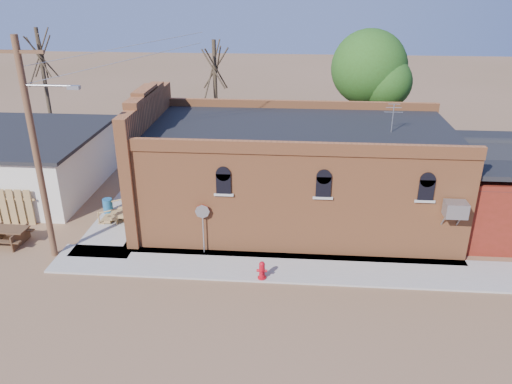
# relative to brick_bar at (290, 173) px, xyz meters

# --- Properties ---
(ground) EXTENTS (120.00, 120.00, 0.00)m
(ground) POSITION_rel_brick_bar_xyz_m (-1.64, -5.49, -2.34)
(ground) COLOR brown
(ground) RESTS_ON ground
(sidewalk_south) EXTENTS (19.00, 2.20, 0.08)m
(sidewalk_south) POSITION_rel_brick_bar_xyz_m (-0.14, -4.59, -2.30)
(sidewalk_south) COLOR #9E9991
(sidewalk_south) RESTS_ON ground
(sidewalk_west) EXTENTS (2.60, 10.00, 0.08)m
(sidewalk_west) POSITION_rel_brick_bar_xyz_m (-7.94, 0.51, -2.30)
(sidewalk_west) COLOR #9E9991
(sidewalk_west) RESTS_ON ground
(brick_bar) EXTENTS (16.40, 7.97, 6.30)m
(brick_bar) POSITION_rel_brick_bar_xyz_m (0.00, 0.00, 0.00)
(brick_bar) COLOR #B46537
(brick_bar) RESTS_ON ground
(red_shed) EXTENTS (5.40, 6.40, 4.30)m
(red_shed) POSITION_rel_brick_bar_xyz_m (9.86, 0.01, -0.07)
(red_shed) COLOR #621E10
(red_shed) RESTS_ON ground
(utility_pole) EXTENTS (3.12, 0.26, 9.00)m
(utility_pole) POSITION_rel_brick_bar_xyz_m (-9.79, -4.29, 2.43)
(utility_pole) COLOR brown
(utility_pole) RESTS_ON ground
(tree_bare_near) EXTENTS (2.80, 2.80, 7.65)m
(tree_bare_near) POSITION_rel_brick_bar_xyz_m (-4.64, 7.51, 3.62)
(tree_bare_near) COLOR #473A28
(tree_bare_near) RESTS_ON ground
(tree_bare_far) EXTENTS (2.80, 2.80, 8.16)m
(tree_bare_far) POSITION_rel_brick_bar_xyz_m (-15.64, 8.51, 4.02)
(tree_bare_far) COLOR #473A28
(tree_bare_far) RESTS_ON ground
(tree_leafy) EXTENTS (4.40, 4.40, 8.15)m
(tree_leafy) POSITION_rel_brick_bar_xyz_m (4.36, 8.01, 3.59)
(tree_leafy) COLOR #473A28
(tree_leafy) RESTS_ON ground
(fire_hydrant) EXTENTS (0.42, 0.39, 0.75)m
(fire_hydrant) POSITION_rel_brick_bar_xyz_m (-0.94, -5.50, -1.89)
(fire_hydrant) COLOR #AE0917
(fire_hydrant) RESTS_ON sidewalk_south
(stop_sign) EXTENTS (0.60, 0.12, 2.23)m
(stop_sign) POSITION_rel_brick_bar_xyz_m (-3.53, -3.69, -0.55)
(stop_sign) COLOR #999A9F
(stop_sign) RESTS_ON sidewalk_south
(trash_barrel) EXTENTS (0.50, 0.50, 0.72)m
(trash_barrel) POSITION_rel_brick_bar_xyz_m (-8.94, -0.25, -1.90)
(trash_barrel) COLOR #1B578B
(trash_barrel) RESTS_ON sidewalk_west
(picnic_table) EXTENTS (1.88, 1.47, 0.76)m
(picnic_table) POSITION_rel_brick_bar_xyz_m (-12.30, -3.53, -1.84)
(picnic_table) COLOR #4D321E
(picnic_table) RESTS_ON ground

